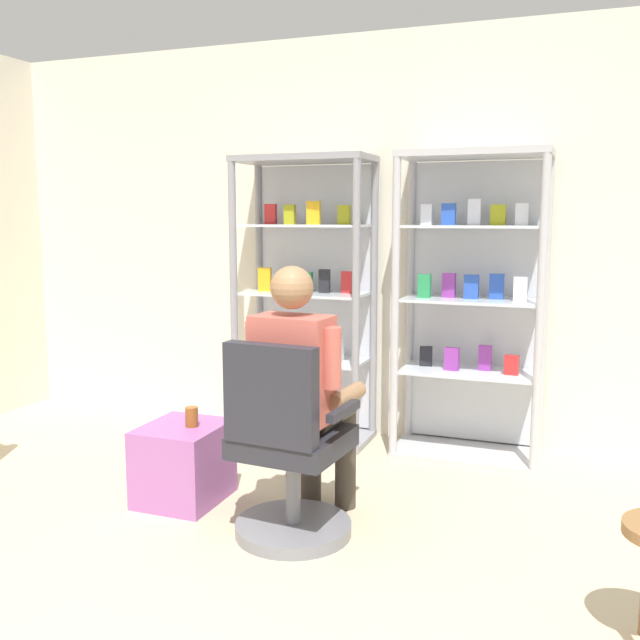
{
  "coord_description": "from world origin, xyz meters",
  "views": [
    {
      "loc": [
        1.2,
        -1.69,
        1.52
      ],
      "look_at": [
        -0.03,
        1.59,
        1.0
      ],
      "focal_mm": 39.91,
      "sensor_mm": 36.0,
      "label": 1
    }
  ],
  "objects_px": {
    "office_chair": "(287,459)",
    "tea_glass": "(192,417)",
    "storage_crate": "(184,463)",
    "seated_shopkeeper": "(303,384)",
    "display_cabinet_left": "(308,297)",
    "display_cabinet_right": "(472,304)"
  },
  "relations": [
    {
      "from": "office_chair",
      "to": "storage_crate",
      "type": "bearing_deg",
      "value": 161.76
    },
    {
      "from": "tea_glass",
      "to": "seated_shopkeeper",
      "type": "bearing_deg",
      "value": -6.28
    },
    {
      "from": "seated_shopkeeper",
      "to": "tea_glass",
      "type": "relative_size",
      "value": 12.32
    },
    {
      "from": "display_cabinet_left",
      "to": "tea_glass",
      "type": "relative_size",
      "value": 18.14
    },
    {
      "from": "display_cabinet_right",
      "to": "tea_glass",
      "type": "xyz_separation_m",
      "value": [
        -1.25,
        -1.29,
        -0.5
      ]
    },
    {
      "from": "display_cabinet_right",
      "to": "seated_shopkeeper",
      "type": "height_order",
      "value": "display_cabinet_right"
    },
    {
      "from": "display_cabinet_left",
      "to": "storage_crate",
      "type": "bearing_deg",
      "value": -99.15
    },
    {
      "from": "storage_crate",
      "to": "display_cabinet_right",
      "type": "bearing_deg",
      "value": 44.67
    },
    {
      "from": "display_cabinet_right",
      "to": "storage_crate",
      "type": "height_order",
      "value": "display_cabinet_right"
    },
    {
      "from": "storage_crate",
      "to": "office_chair",
      "type": "bearing_deg",
      "value": -18.24
    },
    {
      "from": "display_cabinet_right",
      "to": "office_chair",
      "type": "height_order",
      "value": "display_cabinet_right"
    },
    {
      "from": "seated_shopkeeper",
      "to": "tea_glass",
      "type": "xyz_separation_m",
      "value": [
        -0.66,
        0.07,
        -0.25
      ]
    },
    {
      "from": "office_chair",
      "to": "seated_shopkeeper",
      "type": "distance_m",
      "value": 0.36
    },
    {
      "from": "seated_shopkeeper",
      "to": "storage_crate",
      "type": "bearing_deg",
      "value": 174.5
    },
    {
      "from": "office_chair",
      "to": "tea_glass",
      "type": "relative_size",
      "value": 9.17
    },
    {
      "from": "storage_crate",
      "to": "seated_shopkeeper",
      "type": "bearing_deg",
      "value": -5.5
    },
    {
      "from": "seated_shopkeeper",
      "to": "display_cabinet_left",
      "type": "bearing_deg",
      "value": 110.46
    },
    {
      "from": "display_cabinet_left",
      "to": "storage_crate",
      "type": "relative_size",
      "value": 4.18
    },
    {
      "from": "display_cabinet_left",
      "to": "tea_glass",
      "type": "height_order",
      "value": "display_cabinet_left"
    },
    {
      "from": "seated_shopkeeper",
      "to": "storage_crate",
      "type": "relative_size",
      "value": 2.84
    },
    {
      "from": "office_chair",
      "to": "tea_glass",
      "type": "height_order",
      "value": "office_chair"
    },
    {
      "from": "display_cabinet_left",
      "to": "office_chair",
      "type": "height_order",
      "value": "display_cabinet_left"
    }
  ]
}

